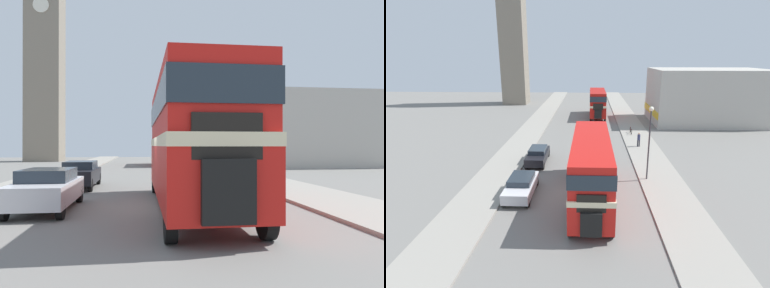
% 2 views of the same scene
% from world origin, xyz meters
% --- Properties ---
extents(ground_plane, '(120.00, 120.00, 0.00)m').
position_xyz_m(ground_plane, '(0.00, 0.00, 0.00)').
color(ground_plane, slate).
extents(sidewalk_right, '(3.50, 120.00, 0.12)m').
position_xyz_m(sidewalk_right, '(6.75, 0.00, 0.06)').
color(sidewalk_right, gray).
rests_on(sidewalk_right, ground_plane).
extents(sidewalk_left, '(3.50, 120.00, 0.12)m').
position_xyz_m(sidewalk_left, '(-6.75, 0.00, 0.06)').
color(sidewalk_left, gray).
rests_on(sidewalk_left, ground_plane).
extents(double_decker_bus, '(2.57, 11.19, 4.36)m').
position_xyz_m(double_decker_bus, '(1.10, -0.44, 2.59)').
color(double_decker_bus, red).
rests_on(double_decker_bus, ground_plane).
extents(bus_distant, '(2.47, 9.23, 4.19)m').
position_xyz_m(bus_distant, '(2.19, 28.52, 2.49)').
color(bus_distant, '#B2140F').
rests_on(bus_distant, ground_plane).
extents(car_parked_near, '(1.81, 4.38, 1.40)m').
position_xyz_m(car_parked_near, '(-3.88, -0.17, 0.74)').
color(car_parked_near, silver).
rests_on(car_parked_near, ground_plane).
extents(car_parked_mid, '(1.68, 4.42, 1.39)m').
position_xyz_m(car_parked_mid, '(-3.84, 6.66, 0.73)').
color(car_parked_mid, black).
rests_on(car_parked_mid, ground_plane).
extents(pedestrian_walking, '(0.31, 0.31, 1.54)m').
position_xyz_m(pedestrian_walking, '(6.29, 11.69, 0.99)').
color(pedestrian_walking, '#282833').
rests_on(pedestrian_walking, sidewalk_right).
extents(bicycle_on_pavement, '(0.05, 1.76, 0.78)m').
position_xyz_m(bicycle_on_pavement, '(6.19, 17.30, 0.48)').
color(bicycle_on_pavement, black).
rests_on(bicycle_on_pavement, sidewalk_right).
extents(street_lamp, '(0.36, 0.36, 5.86)m').
position_xyz_m(street_lamp, '(5.60, 2.85, 3.96)').
color(street_lamp, '#38383D').
rests_on(street_lamp, sidewalk_right).
extents(church_tower, '(4.90, 4.90, 35.98)m').
position_xyz_m(church_tower, '(-14.10, 41.49, 18.35)').
color(church_tower, gray).
rests_on(church_tower, ground_plane).
extents(shop_building_block, '(15.96, 10.37, 7.73)m').
position_xyz_m(shop_building_block, '(18.06, 25.09, 3.86)').
color(shop_building_block, '#B2ADA3').
rests_on(shop_building_block, ground_plane).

